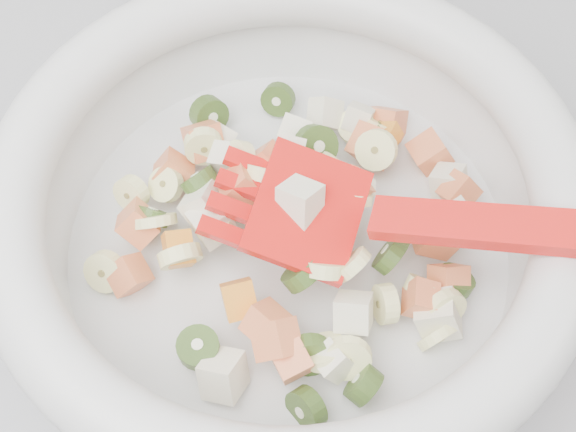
{
  "coord_description": "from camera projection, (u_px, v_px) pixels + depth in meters",
  "views": [
    {
      "loc": [
        -0.13,
        1.16,
        1.35
      ],
      "look_at": [
        -0.11,
        1.41,
        0.95
      ],
      "focal_mm": 50.0,
      "sensor_mm": 36.0,
      "label": 1
    }
  ],
  "objects": [
    {
      "name": "counter",
      "position": [
        382.0,
        410.0,
        0.92
      ],
      "size": [
        2.0,
        0.6,
        0.9
      ],
      "primitive_type": "cube",
      "color": "#9C9DA1",
      "rests_on": "ground"
    },
    {
      "name": "mixing_bowl",
      "position": [
        290.0,
        210.0,
        0.47
      ],
      "size": [
        0.44,
        0.35,
        0.14
      ],
      "color": "silver",
      "rests_on": "counter"
    }
  ]
}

